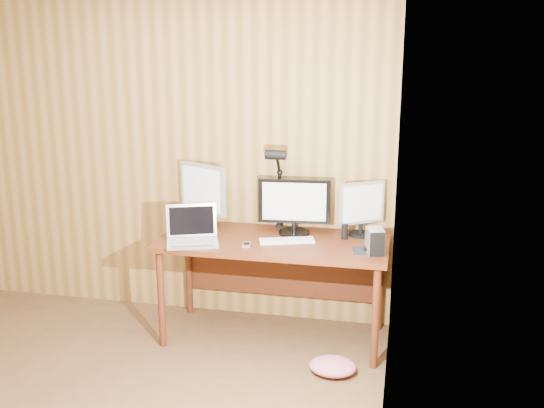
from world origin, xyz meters
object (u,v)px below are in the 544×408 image
(keyboard, at_px, (287,240))
(mouse, at_px, (368,248))
(laptop, at_px, (192,233))
(hard_drive, at_px, (375,241))
(desk_lamp, at_px, (277,177))
(speaker, at_px, (345,232))
(monitor_center, at_px, (294,206))
(monitor_right, at_px, (362,207))
(monitor_left, at_px, (203,193))
(desk, at_px, (276,252))
(phone, at_px, (247,245))

(keyboard, bearing_deg, mouse, -25.92)
(laptop, relative_size, hard_drive, 2.44)
(hard_drive, distance_m, desk_lamp, 0.88)
(mouse, relative_size, speaker, 1.02)
(laptop, xyz_separation_m, desk_lamp, (0.52, 0.40, 0.34))
(monitor_center, height_order, keyboard, monitor_center)
(monitor_right, xyz_separation_m, hard_drive, (0.12, -0.36, -0.13))
(speaker, bearing_deg, mouse, -50.71)
(monitor_left, height_order, speaker, monitor_left)
(hard_drive, bearing_deg, desk, 147.46)
(monitor_center, xyz_separation_m, desk_lamp, (-0.14, 0.07, 0.19))
(desk, distance_m, speaker, 0.52)
(desk_lamp, bearing_deg, mouse, -44.93)
(hard_drive, bearing_deg, monitor_left, 149.89)
(monitor_left, relative_size, monitor_right, 1.21)
(phone, bearing_deg, mouse, -5.60)
(laptop, height_order, mouse, laptop)
(monitor_center, bearing_deg, speaker, -12.26)
(monitor_center, height_order, desk_lamp, desk_lamp)
(monitor_right, relative_size, laptop, 0.93)
(desk, bearing_deg, monitor_left, 168.56)
(keyboard, bearing_deg, monitor_center, 66.58)
(monitor_center, relative_size, speaker, 4.80)
(desk_lamp, bearing_deg, hard_drive, -45.83)
(monitor_left, height_order, hard_drive, monitor_left)
(desk, relative_size, desk_lamp, 2.48)
(laptop, xyz_separation_m, hard_drive, (1.25, 0.02, 0.02))
(monitor_center, xyz_separation_m, phone, (-0.27, -0.32, -0.20))
(mouse, bearing_deg, desk_lamp, 157.75)
(desk, distance_m, desk_lamp, 0.54)
(speaker, bearing_deg, desk_lamp, 167.05)
(monitor_center, relative_size, desk_lamp, 0.80)
(hard_drive, bearing_deg, desk_lamp, 137.37)
(mouse, xyz_separation_m, phone, (-0.82, -0.06, -0.02))
(laptop, bearing_deg, monitor_left, 74.58)
(monitor_center, relative_size, keyboard, 1.30)
(monitor_right, distance_m, hard_drive, 0.40)
(monitor_center, distance_m, laptop, 0.75)
(desk, height_order, speaker, speaker)
(monitor_left, bearing_deg, hard_drive, 11.83)
(monitor_left, bearing_deg, desk_lamp, 30.53)
(laptop, bearing_deg, monitor_right, -1.72)
(monitor_left, height_order, monitor_right, monitor_left)
(monitor_left, xyz_separation_m, keyboard, (0.67, -0.22, -0.25))
(monitor_center, relative_size, laptop, 1.23)
(keyboard, relative_size, desk_lamp, 0.61)
(monitor_right, relative_size, speaker, 3.65)
(monitor_left, relative_size, keyboard, 1.20)
(phone, bearing_deg, desk, 47.80)
(monitor_left, height_order, phone, monitor_left)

